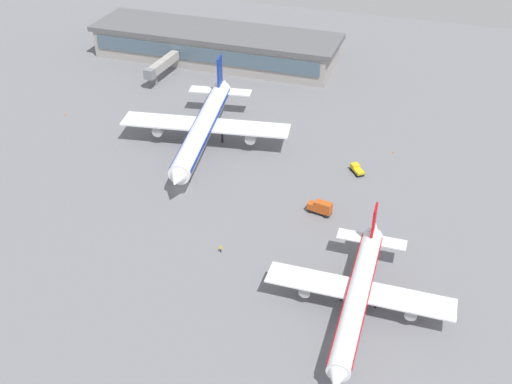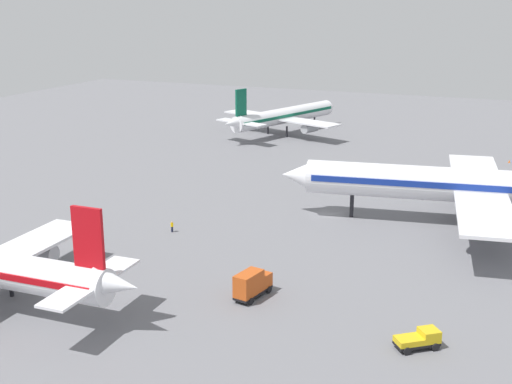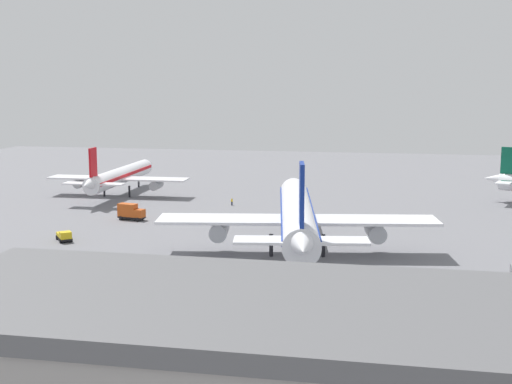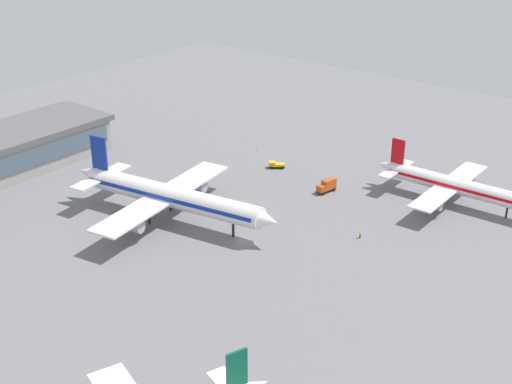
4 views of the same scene
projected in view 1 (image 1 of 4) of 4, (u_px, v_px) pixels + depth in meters
ground at (182, 189)px, 149.79m from camera, size 288.00×288.00×0.00m
terminal_building at (215, 45)px, 213.52m from camera, size 86.01×22.48×10.80m
airplane_at_gate at (204, 126)px, 163.19m from camera, size 45.83×56.61×17.27m
airplane_taxiing at (358, 294)px, 112.87m from camera, size 35.10×43.87×13.37m
catering_truck at (320, 208)px, 140.59m from camera, size 5.86×3.04×3.30m
pushback_tractor at (357, 169)px, 155.48m from camera, size 4.21×4.63×1.90m
ground_crew_worker at (221, 249)px, 129.80m from camera, size 0.48×0.55×1.67m
jet_bridge at (161, 65)px, 199.77m from camera, size 3.88×18.76×6.74m
safety_cone_near_gate at (65, 114)px, 181.85m from camera, size 0.44×0.44×0.60m
safety_cone_mid_apron at (393, 152)px, 163.89m from camera, size 0.44×0.44×0.60m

